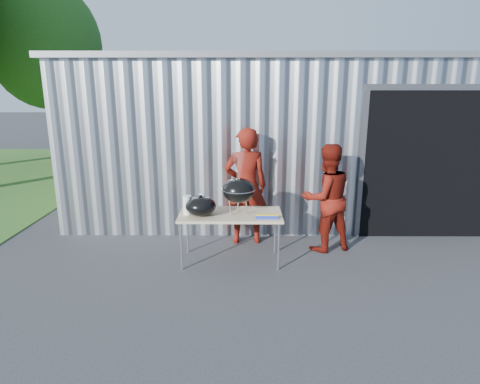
{
  "coord_description": "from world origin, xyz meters",
  "views": [
    {
      "loc": [
        0.04,
        -4.99,
        2.53
      ],
      "look_at": [
        0.01,
        0.72,
        1.05
      ],
      "focal_mm": 30.0,
      "sensor_mm": 36.0,
      "label": 1
    }
  ],
  "objects_px": {
    "folding_table": "(230,216)",
    "kettle_grill": "(238,186)",
    "person_cook": "(246,186)",
    "person_bystander": "(326,198)"
  },
  "relations": [
    {
      "from": "folding_table",
      "to": "kettle_grill",
      "type": "xyz_separation_m",
      "value": [
        0.12,
        0.01,
        0.45
      ]
    },
    {
      "from": "kettle_grill",
      "to": "person_cook",
      "type": "relative_size",
      "value": 0.49
    },
    {
      "from": "kettle_grill",
      "to": "person_cook",
      "type": "distance_m",
      "value": 0.8
    },
    {
      "from": "folding_table",
      "to": "person_bystander",
      "type": "distance_m",
      "value": 1.58
    },
    {
      "from": "person_cook",
      "to": "person_bystander",
      "type": "bearing_deg",
      "value": 159.6
    },
    {
      "from": "person_cook",
      "to": "person_bystander",
      "type": "relative_size",
      "value": 1.13
    },
    {
      "from": "folding_table",
      "to": "kettle_grill",
      "type": "height_order",
      "value": "kettle_grill"
    },
    {
      "from": "kettle_grill",
      "to": "person_bystander",
      "type": "bearing_deg",
      "value": 18.53
    },
    {
      "from": "person_cook",
      "to": "person_bystander",
      "type": "distance_m",
      "value": 1.31
    },
    {
      "from": "folding_table",
      "to": "kettle_grill",
      "type": "relative_size",
      "value": 1.58
    }
  ]
}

